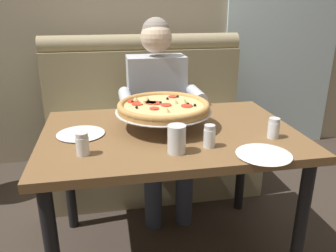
{
  "coord_description": "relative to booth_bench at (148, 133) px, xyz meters",
  "views": [
    {
      "loc": [
        -0.3,
        -1.56,
        1.36
      ],
      "look_at": [
        -0.01,
        -0.03,
        0.79
      ],
      "focal_mm": 36.07,
      "sensor_mm": 36.0,
      "label": 1
    }
  ],
  "objects": [
    {
      "name": "diner_main",
      "position": [
        0.05,
        -0.27,
        0.31
      ],
      "size": [
        0.54,
        0.64,
        1.27
      ],
      "color": "#2D3342",
      "rests_on": "ground_plane"
    },
    {
      "name": "drinking_glass",
      "position": [
        -0.02,
        -1.16,
        0.41
      ],
      "size": [
        0.08,
        0.08,
        0.12
      ],
      "color": "silver",
      "rests_on": "dining_table"
    },
    {
      "name": "pizza",
      "position": [
        -0.02,
        -0.84,
        0.46
      ],
      "size": [
        0.49,
        0.49,
        0.14
      ],
      "color": "silver",
      "rests_on": "dining_table"
    },
    {
      "name": "dining_table",
      "position": [
        0.0,
        -0.9,
        0.26
      ],
      "size": [
        1.27,
        0.86,
        0.75
      ],
      "color": "brown",
      "rests_on": "ground_plane"
    },
    {
      "name": "patio_chair",
      "position": [
        1.27,
        1.07,
        0.13
      ],
      "size": [
        0.43,
        0.42,
        0.86
      ],
      "color": "black",
      "rests_on": "ground_plane"
    },
    {
      "name": "shaker_pepper_flakes",
      "position": [
        0.13,
        -1.13,
        0.4
      ],
      "size": [
        0.05,
        0.05,
        0.1
      ],
      "color": "white",
      "rests_on": "dining_table"
    },
    {
      "name": "plate_near_right",
      "position": [
        -0.44,
        -0.87,
        0.37
      ],
      "size": [
        0.23,
        0.23,
        0.02
      ],
      "color": "white",
      "rests_on": "dining_table"
    },
    {
      "name": "shaker_parmesan",
      "position": [
        -0.41,
        -1.11,
        0.4
      ],
      "size": [
        0.06,
        0.06,
        0.1
      ],
      "color": "white",
      "rests_on": "dining_table"
    },
    {
      "name": "shaker_oregano",
      "position": [
        0.47,
        -1.08,
        0.4
      ],
      "size": [
        0.06,
        0.06,
        0.1
      ],
      "color": "white",
      "rests_on": "dining_table"
    },
    {
      "name": "plate_near_left",
      "position": [
        0.33,
        -1.26,
        0.37
      ],
      "size": [
        0.24,
        0.24,
        0.02
      ],
      "color": "white",
      "rests_on": "dining_table"
    },
    {
      "name": "booth_bench",
      "position": [
        0.0,
        0.0,
        0.0
      ],
      "size": [
        1.57,
        0.78,
        1.13
      ],
      "color": "#998966",
      "rests_on": "ground_plane"
    },
    {
      "name": "ground_plane",
      "position": [
        0.0,
        -0.9,
        -0.4
      ],
      "size": [
        16.0,
        16.0,
        0.0
      ],
      "primitive_type": "plane",
      "color": "#382D26"
    }
  ]
}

